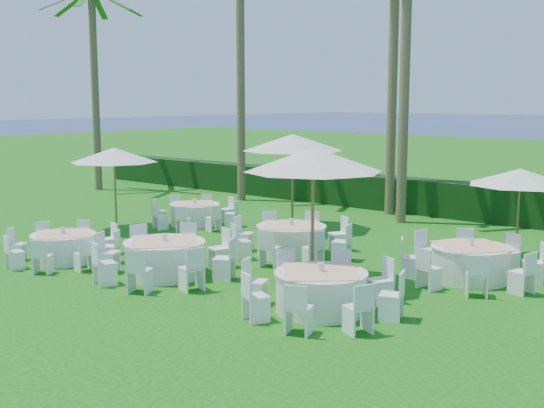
# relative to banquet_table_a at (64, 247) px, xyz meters

# --- Properties ---
(ground) EXTENTS (120.00, 120.00, 0.00)m
(ground) POSITION_rel_banquet_table_a_xyz_m (3.57, 0.14, -0.37)
(ground) COLOR #15570F
(ground) RESTS_ON ground
(hedge) EXTENTS (34.00, 1.00, 1.20)m
(hedge) POSITION_rel_banquet_table_a_xyz_m (3.57, 12.14, 0.23)
(hedge) COLOR black
(hedge) RESTS_ON ground
(banquet_table_a) EXTENTS (2.78, 2.78, 0.85)m
(banquet_table_a) POSITION_rel_banquet_table_a_xyz_m (0.00, 0.00, 0.00)
(banquet_table_a) COLOR silver
(banquet_table_a) RESTS_ON ground
(banquet_table_b) EXTENTS (3.19, 3.19, 0.97)m
(banquet_table_b) POSITION_rel_banquet_table_a_xyz_m (2.97, 0.67, 0.06)
(banquet_table_b) COLOR silver
(banquet_table_b) RESTS_ON ground
(banquet_table_c) EXTENTS (3.02, 3.02, 0.93)m
(banquet_table_c) POSITION_rel_banquet_table_a_xyz_m (7.19, 0.82, 0.04)
(banquet_table_c) COLOR silver
(banquet_table_c) RESTS_ON ground
(banquet_table_d) EXTENTS (2.75, 2.75, 0.85)m
(banquet_table_d) POSITION_rel_banquet_table_a_xyz_m (-1.10, 5.47, -0.00)
(banquet_table_d) COLOR silver
(banquet_table_d) RESTS_ON ground
(banquet_table_e) EXTENTS (3.10, 3.10, 0.95)m
(banquet_table_e) POSITION_rel_banquet_table_a_xyz_m (3.86, 4.13, 0.04)
(banquet_table_e) COLOR silver
(banquet_table_e) RESTS_ON ground
(banquet_table_f) EXTENTS (3.03, 3.03, 0.93)m
(banquet_table_f) POSITION_rel_banquet_table_a_xyz_m (8.39, 4.78, 0.03)
(banquet_table_f) COLOR silver
(banquet_table_f) RESTS_ON ground
(umbrella_a) EXTENTS (2.60, 2.60, 2.51)m
(umbrella_a) POSITION_rel_banquet_table_a_xyz_m (-2.41, 3.42, 1.92)
(umbrella_a) COLOR brown
(umbrella_a) RESTS_ON ground
(umbrella_b) EXTENTS (2.95, 2.95, 2.95)m
(umbrella_b) POSITION_rel_banquet_table_a_xyz_m (5.91, 2.26, 2.33)
(umbrella_b) COLOR brown
(umbrella_b) RESTS_ON ground
(umbrella_c) EXTENTS (3.06, 3.06, 2.91)m
(umbrella_c) POSITION_rel_banquet_table_a_xyz_m (1.59, 7.04, 2.28)
(umbrella_c) COLOR brown
(umbrella_c) RESTS_ON ground
(umbrella_d) EXTENTS (2.48, 2.48, 2.30)m
(umbrella_d) POSITION_rel_banquet_table_a_xyz_m (8.54, 7.10, 1.73)
(umbrella_d) COLOR brown
(umbrella_d) RESTS_ON ground
(palm_a) EXTENTS (4.41, 4.04, 11.05)m
(palm_a) POSITION_rel_banquet_table_a_xyz_m (-3.67, 10.46, 5.64)
(palm_a) COLOR brown
(palm_a) RESTS_ON ground
(palm_b) EXTENTS (4.27, 4.36, 9.92)m
(palm_b) POSITION_rel_banquet_table_a_xyz_m (2.53, 11.31, 5.06)
(palm_b) COLOR brown
(palm_b) RESTS_ON ground
(palm_c) EXTENTS (4.40, 4.01, 11.66)m
(palm_c) POSITION_rel_banquet_table_a_xyz_m (3.64, 10.14, 5.95)
(palm_c) COLOR brown
(palm_c) RESTS_ON ground
(palm_f) EXTENTS (4.38, 4.21, 8.57)m
(palm_f) POSITION_rel_banquet_table_a_xyz_m (-10.68, 8.75, 4.37)
(palm_f) COLOR brown
(palm_f) RESTS_ON ground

